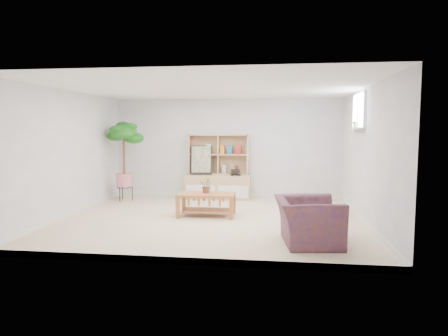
# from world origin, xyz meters

# --- Properties ---
(floor) EXTENTS (5.50, 5.00, 0.01)m
(floor) POSITION_xyz_m (0.00, 0.00, 0.00)
(floor) COLOR beige
(floor) RESTS_ON ground
(ceiling) EXTENTS (5.50, 5.00, 0.01)m
(ceiling) POSITION_xyz_m (0.00, 0.00, 2.40)
(ceiling) COLOR white
(ceiling) RESTS_ON walls
(walls) EXTENTS (5.51, 5.01, 2.40)m
(walls) POSITION_xyz_m (0.00, 0.00, 1.20)
(walls) COLOR white
(walls) RESTS_ON floor
(baseboard) EXTENTS (5.50, 5.00, 0.10)m
(baseboard) POSITION_xyz_m (0.00, 0.00, 0.05)
(baseboard) COLOR white
(baseboard) RESTS_ON floor
(window) EXTENTS (0.10, 0.98, 0.68)m
(window) POSITION_xyz_m (2.73, 0.60, 2.00)
(window) COLOR silver
(window) RESTS_ON walls
(window_sill) EXTENTS (0.14, 1.00, 0.04)m
(window_sill) POSITION_xyz_m (2.67, 0.60, 1.68)
(window_sill) COLOR white
(window_sill) RESTS_ON walls
(storage_unit) EXTENTS (1.55, 0.52, 1.55)m
(storage_unit) POSITION_xyz_m (-0.17, 2.24, 0.77)
(storage_unit) COLOR tan
(storage_unit) RESTS_ON floor
(poster) EXTENTS (0.52, 0.16, 0.71)m
(poster) POSITION_xyz_m (-0.57, 2.19, 0.93)
(poster) COLOR yellow
(poster) RESTS_ON storage_unit
(toy_truck) EXTENTS (0.32, 0.23, 0.16)m
(toy_truck) POSITION_xyz_m (0.26, 2.14, 0.66)
(toy_truck) COLOR black
(toy_truck) RESTS_ON storage_unit
(coffee_table) EXTENTS (1.08, 0.59, 0.44)m
(coffee_table) POSITION_xyz_m (-0.12, 0.29, 0.22)
(coffee_table) COLOR #B66036
(coffee_table) RESTS_ON floor
(table_plant) EXTENTS (0.31, 0.29, 0.28)m
(table_plant) POSITION_xyz_m (-0.12, 0.35, 0.58)
(table_plant) COLOR #227431
(table_plant) RESTS_ON coffee_table
(floor_tree) EXTENTS (0.79, 0.79, 1.85)m
(floor_tree) POSITION_xyz_m (-2.30, 1.70, 0.93)
(floor_tree) COLOR #135E11
(floor_tree) RESTS_ON floor
(armchair) EXTENTS (1.00, 1.12, 0.76)m
(armchair) POSITION_xyz_m (1.66, -1.35, 0.38)
(armchair) COLOR navy
(armchair) RESTS_ON floor
(sill_plant) EXTENTS (0.17, 0.15, 0.24)m
(sill_plant) POSITION_xyz_m (2.67, 0.56, 1.82)
(sill_plant) COLOR #135E11
(sill_plant) RESTS_ON window_sill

